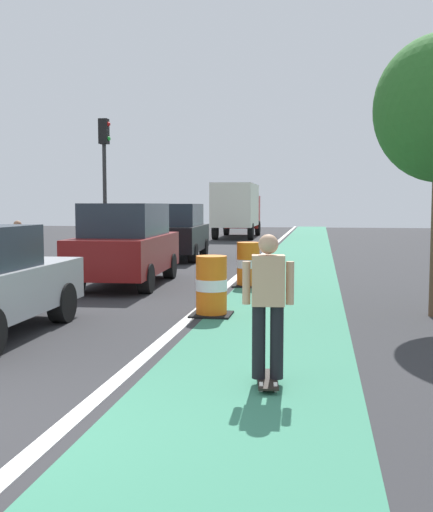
# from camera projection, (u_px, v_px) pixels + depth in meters

# --- Properties ---
(bike_lane_strip) EXTENTS (2.50, 80.00, 0.01)m
(bike_lane_strip) POSITION_uv_depth(u_px,v_px,m) (291.00, 278.00, 16.75)
(bike_lane_strip) COLOR #387F60
(bike_lane_strip) RESTS_ON ground
(lane_divider_stripe) EXTENTS (0.20, 80.00, 0.01)m
(lane_divider_stripe) POSITION_uv_depth(u_px,v_px,m) (237.00, 277.00, 17.00)
(lane_divider_stripe) COLOR silver
(lane_divider_stripe) RESTS_ON ground
(skateboarder_on_lane) EXTENTS (0.57, 0.82, 1.69)m
(skateboarder_on_lane) POSITION_uv_depth(u_px,v_px,m) (268.00, 304.00, 6.77)
(skateboarder_on_lane) COLOR black
(skateboarder_on_lane) RESTS_ON ground
(parked_suv_second) EXTENTS (2.11, 4.69, 2.04)m
(parked_suv_second) POSITION_uv_depth(u_px,v_px,m) (127.00, 244.00, 15.33)
(parked_suv_second) COLOR maroon
(parked_suv_second) RESTS_ON ground
(parked_suv_third) EXTENTS (2.12, 4.70, 2.04)m
(parked_suv_third) POSITION_uv_depth(u_px,v_px,m) (177.00, 231.00, 22.57)
(parked_suv_third) COLOR black
(parked_suv_third) RESTS_ON ground
(traffic_barrel_front) EXTENTS (0.73, 0.73, 1.09)m
(traffic_barrel_front) POSITION_uv_depth(u_px,v_px,m) (211.00, 287.00, 11.09)
(traffic_barrel_front) COLOR orange
(traffic_barrel_front) RESTS_ON ground
(traffic_barrel_mid) EXTENTS (0.73, 0.73, 1.09)m
(traffic_barrel_mid) POSITION_uv_depth(u_px,v_px,m) (248.00, 265.00, 15.09)
(traffic_barrel_mid) COLOR orange
(traffic_barrel_mid) RESTS_ON ground
(delivery_truck_down_block) EXTENTS (2.49, 7.65, 3.23)m
(delivery_truck_down_block) POSITION_uv_depth(u_px,v_px,m) (237.00, 207.00, 37.27)
(delivery_truck_down_block) COLOR silver
(delivery_truck_down_block) RESTS_ON ground
(traffic_light_corner) EXTENTS (0.41, 0.32, 5.10)m
(traffic_light_corner) POSITION_uv_depth(u_px,v_px,m) (105.00, 163.00, 22.23)
(traffic_light_corner) COLOR #2D2D2D
(traffic_light_corner) RESTS_ON ground
(pedestrian_crossing) EXTENTS (0.34, 0.20, 1.61)m
(pedestrian_crossing) POSITION_uv_depth(u_px,v_px,m) (18.00, 250.00, 15.61)
(pedestrian_crossing) COLOR #33333D
(pedestrian_crossing) RESTS_ON ground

